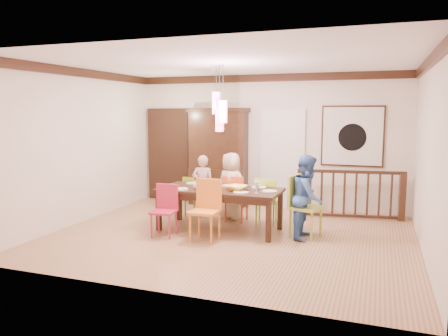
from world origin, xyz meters
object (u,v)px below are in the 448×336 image
(china_hutch, at_px, (218,156))
(person_far_mid, at_px, (231,186))
(dining_table, at_px, (220,193))
(chair_end_right, at_px, (306,202))
(person_end_right, at_px, (308,197))
(balustrade, at_px, (350,193))
(chair_far_left, at_px, (196,194))
(person_far_left, at_px, (203,186))

(china_hutch, relative_size, person_far_mid, 1.66)
(dining_table, xyz_separation_m, chair_end_right, (1.51, 0.08, -0.07))
(person_far_mid, xyz_separation_m, person_end_right, (1.62, -0.81, 0.04))
(person_far_mid, bearing_deg, chair_end_right, 171.24)
(china_hutch, xyz_separation_m, balustrade, (2.90, -0.35, -0.60))
(person_end_right, bearing_deg, china_hutch, 52.08)
(chair_end_right, bearing_deg, person_far_mid, 79.37)
(dining_table, height_order, balustrade, balustrade)
(chair_far_left, distance_m, chair_end_right, 2.39)
(person_far_mid, bearing_deg, china_hutch, -41.77)
(chair_far_left, relative_size, person_far_left, 0.66)
(chair_far_left, height_order, person_end_right, person_end_right)
(balustrade, bearing_deg, chair_end_right, -118.88)
(balustrade, xyz_separation_m, person_far_left, (-2.81, -0.79, 0.12))
(person_end_right, bearing_deg, dining_table, 94.35)
(balustrade, height_order, person_far_left, person_far_left)
(china_hutch, relative_size, person_far_left, 1.76)
(chair_far_left, bearing_deg, balustrade, -150.51)
(china_hutch, bearing_deg, chair_far_left, -90.27)
(china_hutch, height_order, person_end_right, china_hutch)
(chair_far_left, distance_m, person_end_right, 2.43)
(person_far_left, bearing_deg, chair_end_right, 152.42)
(chair_end_right, bearing_deg, person_end_right, -118.29)
(china_hutch, bearing_deg, balustrade, -6.81)
(dining_table, bearing_deg, person_far_left, 128.37)
(person_far_left, distance_m, person_end_right, 2.38)
(dining_table, height_order, person_far_mid, person_far_mid)
(person_far_left, relative_size, person_end_right, 0.89)
(chair_end_right, distance_m, person_end_right, 0.11)
(person_far_mid, height_order, person_end_right, person_end_right)
(chair_end_right, relative_size, balustrade, 0.50)
(chair_end_right, relative_size, china_hutch, 0.48)
(dining_table, relative_size, chair_end_right, 2.09)
(china_hutch, distance_m, person_far_left, 1.23)
(balustrade, bearing_deg, person_far_mid, -167.53)
(balustrade, height_order, person_end_right, person_end_right)
(chair_end_right, relative_size, person_end_right, 0.75)
(balustrade, relative_size, person_end_right, 1.49)
(chair_end_right, distance_m, balustrade, 1.71)
(chair_far_left, relative_size, person_end_right, 0.59)
(china_hutch, distance_m, person_far_mid, 1.43)
(dining_table, height_order, person_far_left, person_far_left)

